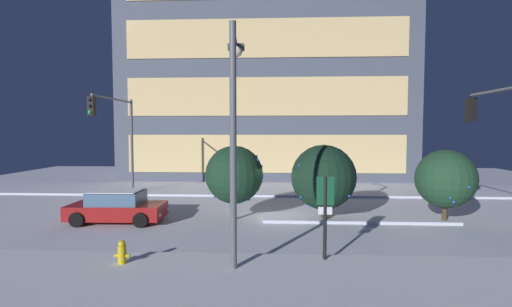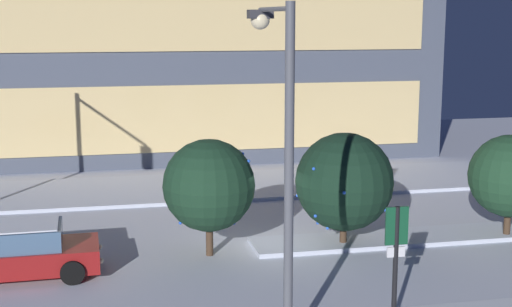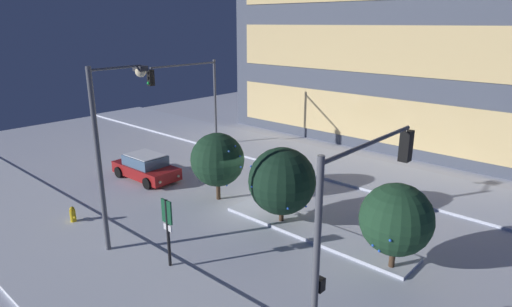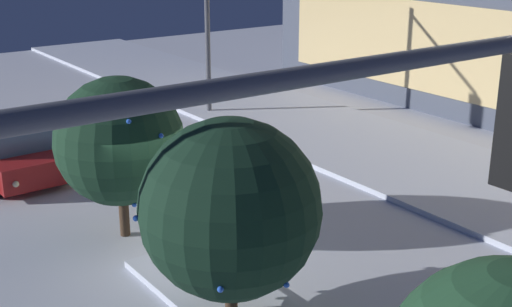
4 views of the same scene
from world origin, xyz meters
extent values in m
plane|color=silver|center=(0.00, 0.00, 0.00)|extent=(52.00, 52.00, 0.00)
cube|color=silver|center=(0.00, -8.34, 0.07)|extent=(52.00, 5.20, 0.14)
cube|color=silver|center=(0.00, 8.34, 0.07)|extent=(52.00, 5.20, 0.14)
cube|color=silver|center=(4.48, -0.18, 0.07)|extent=(9.00, 1.80, 0.14)
cube|color=#4C5466|center=(-0.25, 19.92, 11.86)|extent=(25.65, 13.93, 23.71)
cube|color=#F2D18C|center=(-0.25, 12.92, 2.37)|extent=(23.08, 0.10, 3.16)
cube|color=#F2D18C|center=(-0.25, 12.92, 7.11)|extent=(23.08, 0.10, 3.16)
cube|color=#F2D18C|center=(-0.25, 12.92, 11.86)|extent=(23.08, 0.10, 3.16)
cube|color=maroon|center=(-6.81, -1.16, 0.53)|extent=(4.34, 1.98, 0.66)
cube|color=slate|center=(-6.81, -1.16, 1.14)|extent=(2.36, 1.75, 0.60)
cube|color=white|center=(-6.81, -1.16, 1.47)|extent=(2.19, 1.63, 0.04)
sphere|color=#F9E5B2|center=(-4.65, -0.47, 0.50)|extent=(0.16, 0.16, 0.16)
sphere|color=#F9E5B2|center=(-4.62, -1.75, 0.50)|extent=(0.16, 0.16, 0.16)
cylinder|color=black|center=(-5.41, -0.19, 0.33)|extent=(0.66, 0.23, 0.66)
cylinder|color=black|center=(-5.37, -2.07, 0.33)|extent=(0.66, 0.23, 0.66)
cylinder|color=black|center=(-8.25, -0.25, 0.33)|extent=(0.66, 0.23, 0.66)
cylinder|color=black|center=(-8.21, -2.13, 0.33)|extent=(0.66, 0.23, 0.66)
cylinder|color=#565960|center=(8.81, -4.13, 5.74)|extent=(0.12, 4.82, 0.12)
cube|color=black|center=(8.81, -1.71, 5.14)|extent=(0.32, 0.36, 1.00)
sphere|color=black|center=(8.81, -1.52, 5.46)|extent=(0.20, 0.20, 0.20)
sphere|color=black|center=(8.81, -1.52, 5.14)|extent=(0.20, 0.20, 0.20)
sphere|color=green|center=(8.81, -1.52, 4.82)|extent=(0.20, 0.20, 0.20)
cylinder|color=#565960|center=(-9.05, 6.54, 3.17)|extent=(0.18, 0.18, 6.35)
cylinder|color=#565960|center=(-9.05, 3.84, 6.15)|extent=(0.12, 5.40, 0.12)
cube|color=black|center=(-9.05, 1.14, 5.55)|extent=(0.32, 0.36, 1.00)
sphere|color=black|center=(-9.05, 0.95, 5.87)|extent=(0.20, 0.20, 0.20)
sphere|color=black|center=(-9.05, 0.95, 5.55)|extent=(0.20, 0.20, 0.20)
sphere|color=green|center=(-9.05, 0.95, 5.23)|extent=(0.20, 0.20, 0.20)
cylinder|color=#565960|center=(-0.70, -7.11, 3.70)|extent=(0.20, 0.20, 7.39)
cylinder|color=#565960|center=(-0.77, -6.00, 7.24)|extent=(0.23, 2.22, 0.10)
cube|color=#333338|center=(-0.83, -4.89, 7.14)|extent=(0.56, 0.36, 0.20)
sphere|color=#F9E5B2|center=(-0.83, -4.89, 7.01)|extent=(0.44, 0.44, 0.44)
cylinder|color=gold|center=(-4.20, -6.87, 0.34)|extent=(0.26, 0.26, 0.69)
sphere|color=gold|center=(-4.20, -6.87, 0.76)|extent=(0.22, 0.22, 0.22)
cylinder|color=gold|center=(-4.38, -6.87, 0.38)|extent=(0.12, 0.10, 0.10)
cylinder|color=gold|center=(-4.02, -6.87, 0.38)|extent=(0.12, 0.10, 0.10)
cylinder|color=black|center=(2.12, -6.18, 1.39)|extent=(0.12, 0.12, 2.79)
cube|color=#144C2D|center=(2.12, -6.18, 2.34)|extent=(0.55, 0.06, 0.90)
cube|color=white|center=(2.12, -6.18, 1.71)|extent=(0.44, 0.05, 0.24)
cylinder|color=#473323|center=(2.82, -0.41, 0.39)|extent=(0.22, 0.22, 0.78)
sphere|color=black|center=(2.82, -0.41, 2.08)|extent=(3.05, 3.05, 3.05)
sphere|color=blue|center=(2.17, -0.83, 0.75)|extent=(0.10, 0.10, 0.10)
sphere|color=blue|center=(3.95, -0.10, 1.08)|extent=(0.10, 0.10, 0.10)
sphere|color=blue|center=(2.32, -1.87, 2.09)|extent=(0.10, 0.10, 0.10)
sphere|color=blue|center=(1.61, -1.14, 2.68)|extent=(0.10, 0.10, 0.10)
sphere|color=blue|center=(1.72, -1.05, 1.22)|extent=(0.10, 0.10, 0.10)
sphere|color=blue|center=(2.03, -0.28, 0.77)|extent=(0.10, 0.10, 0.10)
sphere|color=blue|center=(1.48, 0.15, 1.57)|extent=(0.10, 0.10, 0.10)
sphere|color=blue|center=(3.86, -1.28, 1.34)|extent=(0.10, 0.10, 0.10)
cylinder|color=#473323|center=(8.32, -0.68, 0.47)|extent=(0.22, 0.22, 0.94)
sphere|color=#1E4228|center=(8.32, -0.68, 2.07)|extent=(2.66, 2.66, 2.66)
sphere|color=blue|center=(8.04, -1.80, 1.38)|extent=(0.10, 0.10, 0.10)
sphere|color=blue|center=(8.71, -1.95, 1.87)|extent=(0.10, 0.10, 0.10)
sphere|color=blue|center=(8.24, -1.69, 1.18)|extent=(0.10, 0.10, 0.10)
sphere|color=blue|center=(9.04, 0.45, 2.07)|extent=(0.10, 0.10, 0.10)
sphere|color=blue|center=(8.33, 0.09, 0.97)|extent=(0.10, 0.10, 0.10)
sphere|color=blue|center=(9.01, -0.58, 0.92)|extent=(0.10, 0.10, 0.10)
cylinder|color=#473323|center=(-1.40, -0.41, 0.50)|extent=(0.22, 0.22, 0.99)
sphere|color=#193823|center=(-1.40, -0.41, 2.17)|extent=(2.76, 2.76, 2.76)
sphere|color=blue|center=(-0.25, -0.70, 2.91)|extent=(0.10, 0.10, 0.10)
sphere|color=blue|center=(-2.30, -0.68, 1.14)|extent=(0.10, 0.10, 0.10)
sphere|color=blue|center=(-0.67, -0.49, 0.98)|extent=(0.10, 0.10, 0.10)
sphere|color=blue|center=(-0.10, -0.10, 2.55)|extent=(0.10, 0.10, 0.10)
sphere|color=blue|center=(-0.05, -0.10, 2.00)|extent=(0.10, 0.10, 0.10)
sphere|color=blue|center=(-1.97, 0.65, 1.46)|extent=(0.10, 0.10, 0.10)
sphere|color=blue|center=(-0.33, -0.18, 3.04)|extent=(0.10, 0.10, 0.10)
camera|label=1|loc=(0.50, -17.94, 4.22)|focal=26.09mm
camera|label=2|loc=(-4.48, -21.49, 7.06)|focal=51.57mm
camera|label=3|loc=(13.99, -14.52, 8.87)|focal=30.08mm
camera|label=4|loc=(11.63, -6.20, 6.52)|focal=48.75mm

